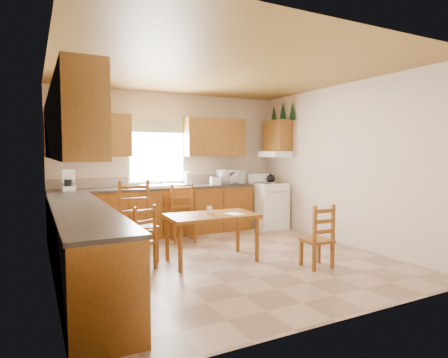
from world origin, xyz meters
name	(u,v)px	position (x,y,z in m)	size (l,w,h in m)	color
floor	(224,260)	(0.00, 0.00, 0.00)	(4.50, 4.50, 0.00)	#9C7E69
ceiling	(224,70)	(0.00, 0.00, 2.70)	(4.50, 4.50, 0.00)	olive
wall_left	(50,170)	(-2.25, 0.00, 1.35)	(4.50, 4.50, 0.00)	beige
wall_right	(342,164)	(2.25, 0.00, 1.35)	(4.50, 4.50, 0.00)	beige
wall_back	(172,163)	(0.00, 2.25, 1.35)	(4.50, 4.50, 0.00)	beige
wall_front	(340,175)	(0.00, -2.25, 1.35)	(4.50, 4.50, 0.00)	beige
lower_cab_back	(158,212)	(-0.38, 1.95, 0.44)	(3.75, 0.60, 0.88)	brown
lower_cab_left	(82,248)	(-1.95, -0.15, 0.44)	(0.60, 3.60, 0.88)	brown
counter_back	(158,188)	(-0.38, 1.95, 0.90)	(3.75, 0.63, 0.04)	#332E2A
counter_left	(81,209)	(-1.95, -0.15, 0.90)	(0.63, 3.60, 0.04)	#332E2A
backsplash	(153,181)	(-0.38, 2.24, 1.01)	(3.75, 0.01, 0.18)	gray
upper_cab_back_left	(89,135)	(-1.55, 2.08, 1.85)	(1.41, 0.33, 0.75)	brown
upper_cab_back_right	(215,138)	(0.86, 2.08, 1.85)	(1.25, 0.33, 0.75)	brown
upper_cab_left	(66,125)	(-2.08, -0.15, 1.85)	(0.33, 3.60, 0.75)	brown
upper_cab_stove	(277,136)	(2.08, 1.65, 1.90)	(0.33, 0.62, 0.62)	brown
range_hood	(275,154)	(2.03, 1.65, 1.52)	(0.44, 0.62, 0.12)	white
window_frame	(157,153)	(-0.30, 2.22, 1.55)	(1.13, 0.02, 1.18)	white
window_pane	(157,153)	(-0.30, 2.21, 1.55)	(1.05, 0.01, 1.10)	white
window_valance	(157,126)	(-0.30, 2.19, 2.05)	(1.19, 0.01, 0.24)	#4A693F
sink_basin	(162,186)	(-0.30, 1.95, 0.94)	(0.75, 0.45, 0.04)	silver
pine_decal_a	(292,111)	(2.21, 1.33, 2.38)	(0.22, 0.22, 0.36)	black
pine_decal_b	(283,111)	(2.21, 1.65, 2.42)	(0.22, 0.22, 0.36)	black
pine_decal_c	(274,114)	(2.21, 1.97, 2.38)	(0.22, 0.22, 0.36)	black
stove	(268,206)	(1.88, 1.66, 0.46)	(0.62, 0.64, 0.91)	white
coffeemaker	(69,181)	(-1.91, 1.92, 1.07)	(0.18, 0.22, 0.31)	white
paper_towel	(188,179)	(0.22, 1.96, 1.05)	(0.11, 0.11, 0.27)	white
toaster	(216,181)	(0.76, 1.85, 1.00)	(0.20, 0.12, 0.16)	white
microwave	(231,177)	(1.15, 1.95, 1.06)	(0.48, 0.34, 0.29)	white
dining_table	(212,238)	(-0.18, 0.03, 0.34)	(1.26, 0.72, 0.67)	brown
chair_near_left	(140,237)	(-1.20, 0.13, 0.43)	(0.36, 0.34, 0.85)	brown
chair_near_right	(317,236)	(0.95, -0.88, 0.43)	(0.36, 0.34, 0.85)	brown
chair_far_left	(138,221)	(-1.11, 0.53, 0.57)	(0.48, 0.45, 1.13)	brown
chair_far_right	(184,213)	(-0.11, 1.32, 0.49)	(0.41, 0.39, 0.99)	brown
table_paper	(235,214)	(0.12, -0.09, 0.68)	(0.20, 0.27, 0.00)	white
table_card	(209,210)	(-0.20, 0.08, 0.73)	(0.08, 0.02, 0.11)	white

